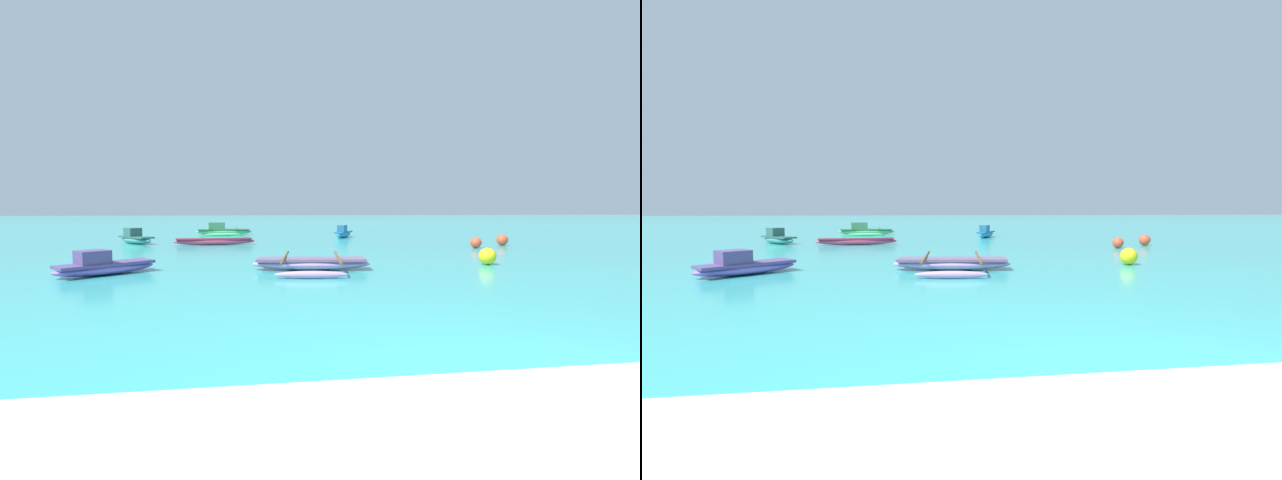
# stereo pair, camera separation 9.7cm
# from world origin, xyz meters

# --- Properties ---
(ground_plane) EXTENTS (240.00, 240.00, 0.00)m
(ground_plane) POSITION_xyz_m (0.00, 0.00, 0.00)
(ground_plane) COLOR #38ADA8
(moored_boat_0) EXTENTS (3.79, 3.25, 0.84)m
(moored_boat_0) POSITION_xyz_m (-5.20, 26.97, 0.28)
(moored_boat_0) COLOR #57CA7C
(moored_boat_0) RESTS_ON ground_plane
(moored_boat_1) EXTENTS (3.48, 3.61, 0.39)m
(moored_boat_1) POSITION_xyz_m (-1.32, 9.27, 0.19)
(moored_boat_1) COLOR #BE8AC9
(moored_boat_1) RESTS_ON ground_plane
(moored_boat_2) EXTENTS (1.65, 2.42, 0.77)m
(moored_boat_2) POSITION_xyz_m (2.41, 23.04, 0.27)
(moored_boat_2) COLOR #259EE8
(moored_boat_2) RESTS_ON ground_plane
(moored_boat_3) EXTENTS (3.93, 0.71, 0.34)m
(moored_boat_3) POSITION_xyz_m (-4.94, 18.50, 0.19)
(moored_boat_3) COLOR #CD3D65
(moored_boat_3) RESTS_ON ground_plane
(moored_boat_4) EXTENTS (2.27, 2.40, 0.80)m
(moored_boat_4) POSITION_xyz_m (-8.99, 19.87, 0.28)
(moored_boat_4) COLOR teal
(moored_boat_4) RESTS_ON ground_plane
(moored_boat_5) EXTENTS (2.52, 2.30, 0.67)m
(moored_boat_5) POSITION_xyz_m (-6.94, 9.15, 0.24)
(moored_boat_5) COLOR #885FC9
(moored_boat_5) RESTS_ON ground_plane
(mooring_buoy_0) EXTENTS (0.54, 0.54, 0.54)m
(mooring_buoy_0) POSITION_xyz_m (4.32, 9.58, 0.27)
(mooring_buoy_0) COLOR yellow
(mooring_buoy_0) RESTS_ON ground_plane
(mooring_buoy_1) EXTENTS (0.49, 0.49, 0.49)m
(mooring_buoy_1) POSITION_xyz_m (6.89, 15.06, 0.25)
(mooring_buoy_1) COLOR #E54C2D
(mooring_buoy_1) RESTS_ON ground_plane
(mooring_buoy_2) EXTENTS (0.54, 0.54, 0.54)m
(mooring_buoy_2) POSITION_xyz_m (8.85, 16.18, 0.27)
(mooring_buoy_2) COLOR #E54C2D
(mooring_buoy_2) RESTS_ON ground_plane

